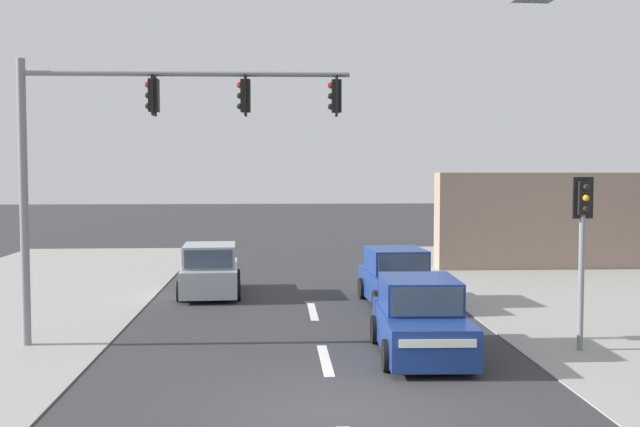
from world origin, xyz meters
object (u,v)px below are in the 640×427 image
pedestal_signal_right_kerb (582,233)px  hatchback_oncoming_near (210,271)px  traffic_signal_mast (138,139)px  hatchback_crossing_left (421,320)px  hatchback_receding_far (397,279)px

pedestal_signal_right_kerb → hatchback_oncoming_near: 11.12m
hatchback_oncoming_near → traffic_signal_mast: bearing=-98.3°
hatchback_crossing_left → pedestal_signal_right_kerb: bearing=2.3°
hatchback_receding_far → pedestal_signal_right_kerb: bearing=-62.2°
pedestal_signal_right_kerb → hatchback_receding_far: pedestal_signal_right_kerb is taller
pedestal_signal_right_kerb → hatchback_receding_far: (-2.88, 5.47, -1.71)m
hatchback_receding_far → traffic_signal_mast: bearing=-144.7°
hatchback_crossing_left → hatchback_oncoming_near: same height
hatchback_oncoming_near → hatchback_receding_far: 5.61m
hatchback_oncoming_near → hatchback_receding_far: bearing=-19.7°
hatchback_crossing_left → hatchback_receding_far: (0.44, 5.60, 0.00)m
traffic_signal_mast → hatchback_receding_far: (6.19, 4.38, -3.65)m
pedestal_signal_right_kerb → hatchback_oncoming_near: (-8.16, 7.35, -1.71)m
hatchback_crossing_left → hatchback_receding_far: size_ratio=0.99×
traffic_signal_mast → hatchback_crossing_left: 6.92m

